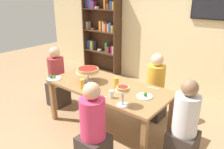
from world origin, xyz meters
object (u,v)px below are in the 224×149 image
Objects in this scene: television at (215,6)px; beer_glass_amber_tall at (116,83)px; personal_pizza_stand at (123,92)px; diner_far_right at (155,91)px; salad_plate_spare at (87,69)px; diner_head_east at (184,129)px; water_glass_clear_near at (86,89)px; cutlery_knife_near at (101,96)px; diner_near_right at (93,134)px; water_glass_clear_far at (111,94)px; bookshelf at (102,30)px; deep_dish_pizza_stand at (88,71)px; dining_table at (108,91)px; salad_plate_near_diner at (145,96)px; salad_plate_far_diner at (54,78)px; cutlery_fork_near at (153,88)px; diner_head_west at (57,81)px; beer_glass_amber_short at (82,84)px.

television is 5.28× the size of beer_glass_amber_tall.
personal_pizza_stand is (-0.27, -2.47, -0.90)m from television.
salad_plate_spare is at bearing -68.03° from diner_far_right.
diner_head_east is 4.44× the size of personal_pizza_stand.
cutlery_knife_near is (0.25, 0.02, -0.05)m from water_glass_clear_near.
diner_near_right reaches higher than water_glass_clear_far.
bookshelf reaches higher than deep_dish_pizza_stand.
dining_table is 9.24× the size of salad_plate_spare.
dining_table is 8.76× the size of salad_plate_near_diner.
salad_plate_far_diner is (-1.40, 0.01, -0.17)m from personal_pizza_stand.
television reaches higher than diner_head_east.
diner_head_east reaches higher than cutlery_fork_near.
dining_table is at bearing 20.83° from cutlery_fork_near.
water_glass_clear_far is (0.15, -0.30, -0.03)m from beer_glass_amber_tall.
salad_plate_spare is 1.14× the size of cutlery_fork_near.
diner_head_west reaches higher than water_glass_clear_near.
bookshelf is (-1.87, 2.02, 0.48)m from dining_table.
salad_plate_spare is at bearing 137.92° from deep_dish_pizza_stand.
cutlery_fork_near is at bearing 24.15° from deep_dish_pizza_stand.
salad_plate_near_diner is 0.59m from cutlery_knife_near.
salad_plate_spare reaches higher than salad_plate_far_diner.
beer_glass_amber_tall is at bearing -1.07° from diner_head_east.
salad_plate_spare is at bearing -130.38° from television.
dining_table is 0.69m from cutlery_fork_near.
cutlery_knife_near is (-0.65, -2.44, -1.08)m from television.
bookshelf is at bearing 133.34° from water_glass_clear_far.
personal_pizza_stand is 0.43m from salad_plate_near_diner.
salad_plate_far_diner is at bearing -124.21° from television.
salad_plate_spare is at bearing 168.99° from salad_plate_near_diner.
dining_table is 0.93m from salad_plate_far_diner.
salad_plate_far_diner is (1.01, -2.36, -0.38)m from bookshelf.
cutlery_knife_near is at bearing -104.95° from television.
salad_plate_spare is 1.93× the size of water_glass_clear_far.
water_glass_clear_far is (-0.92, -0.28, 0.30)m from diner_head_east.
water_glass_clear_near is at bearing -0.93° from salad_plate_far_diner.
dining_table is 2.79m from bookshelf.
dining_table is 1.64× the size of diner_head_west.
water_glass_clear_near reaches higher than salad_plate_far_diner.
diner_head_east and diner_near_right have the same top height.
salad_plate_far_diner reaches higher than cutlery_knife_near.
salad_plate_far_diner is (-1.49, -0.37, 0.00)m from salad_plate_near_diner.
deep_dish_pizza_stand is at bearing -174.85° from salad_plate_near_diner.
bookshelf is 2.99m from cutlery_fork_near.
dining_table is at bearing -47.10° from bookshelf.
beer_glass_amber_short is (-0.21, -0.32, 0.16)m from dining_table.
water_glass_clear_far is 0.59× the size of cutlery_knife_near.
diner_near_right is at bearing -35.39° from beer_glass_amber_short.
diner_near_right reaches higher than salad_plate_spare.
cutlery_fork_near is at bearing -8.57° from diner_near_right.
dining_table is 2.54m from television.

